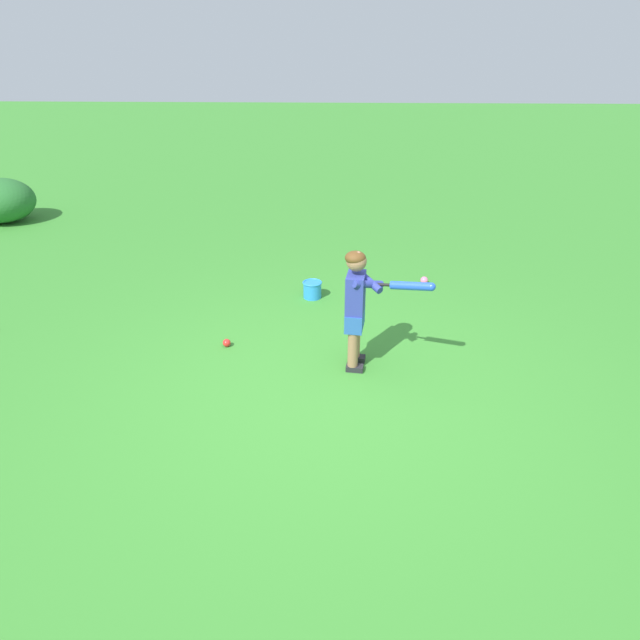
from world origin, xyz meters
TOP-DOWN VIEW (x-y plane):
  - ground_plane at (0.00, 0.00)m, footprint 40.00×40.00m
  - child_batter at (0.50, -0.28)m, footprint 0.41×0.74m
  - play_ball_by_bucket at (0.82, 0.94)m, footprint 0.08×0.08m
  - play_ball_center_lawn at (2.39, -1.11)m, footprint 0.09×0.09m
  - toy_bucket at (1.96, 0.18)m, footprint 0.22×0.22m
  - shrub_left_background at (4.62, 5.04)m, footprint 0.89×1.01m

SIDE VIEW (x-z plane):
  - ground_plane at x=0.00m, z-range 0.00..0.00m
  - play_ball_by_bucket at x=0.82m, z-range 0.00..0.08m
  - play_ball_center_lawn at x=2.39m, z-range 0.00..0.09m
  - toy_bucket at x=1.96m, z-range 0.00..0.19m
  - shrub_left_background at x=4.62m, z-range 0.00..0.66m
  - child_batter at x=0.50m, z-range 0.11..1.19m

